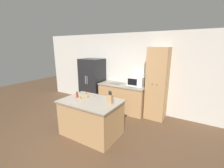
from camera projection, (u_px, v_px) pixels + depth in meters
ground_plane at (80, 137)px, 3.68m from camera, size 14.00×14.00×0.00m
wall_back at (124, 71)px, 5.30m from camera, size 7.20×0.06×2.60m
refrigerator at (93, 82)px, 5.66m from camera, size 0.81×0.70×1.72m
back_counter at (123, 97)px, 5.12m from camera, size 1.61×0.70×0.92m
pantry_cabinet at (157, 84)px, 4.46m from camera, size 0.57×0.58×2.15m
kitchen_island at (91, 117)px, 3.72m from camera, size 1.44×0.98×0.89m
microwave at (136, 81)px, 4.85m from camera, size 0.51×0.41×0.29m
knife_block at (110, 99)px, 3.41m from camera, size 0.11×0.09×0.31m
spice_bottle_tall_dark at (87, 95)px, 3.79m from camera, size 0.04×0.04×0.13m
spice_bottle_short_red at (77, 95)px, 3.81m from camera, size 0.05×0.05×0.16m
spice_bottle_amber_oil at (80, 97)px, 3.71m from camera, size 0.04×0.04×0.09m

